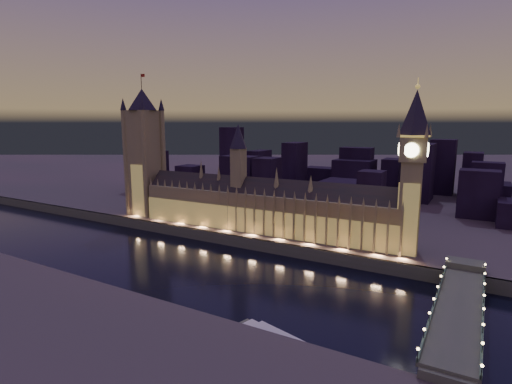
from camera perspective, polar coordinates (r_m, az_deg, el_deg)
The scene contains 9 objects.
ground_plane at distance 252.99m, azimuth -7.35°, elevation -10.28°, with size 2000.00×2000.00×0.00m, color black.
north_bank at distance 727.49m, azimuth 18.32°, elevation 2.82°, with size 2000.00×960.00×8.00m, color #3B4040.
embankment_wall at distance 283.59m, azimuth -2.31°, elevation -7.12°, with size 2000.00×2.50×8.00m, color #4F5746.
palace_of_westminster at distance 292.83m, azimuth 0.65°, elevation -2.05°, with size 202.00×26.07×78.00m.
victoria_tower at distance 357.89m, azimuth -15.68°, elevation 6.34°, with size 31.68×31.68×119.14m.
elizabeth_tower at distance 253.55m, azimuth 21.50°, elevation 4.48°, with size 18.00×18.00×104.21m.
westminster_bridge at distance 201.48m, azimuth 26.96°, elevation -14.90°, with size 18.99×113.00×15.90m.
river_boat at distance 168.33m, azimuth 3.28°, elevation -20.56°, with size 48.84×23.08×4.50m.
city_backdrop at distance 451.93m, azimuth 15.12°, elevation 2.35°, with size 495.24×215.63×72.50m.
Camera 1 is at (145.42, -187.99, 86.69)m, focal length 28.00 mm.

